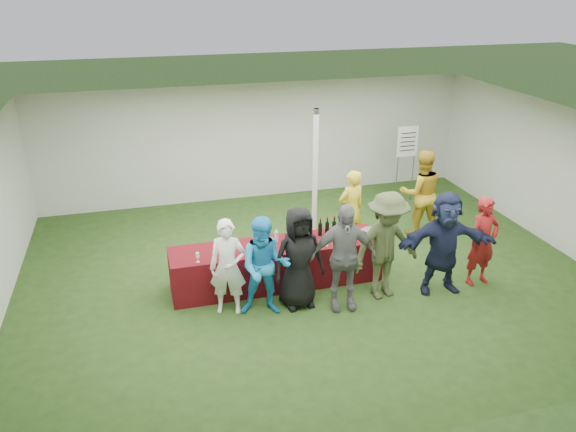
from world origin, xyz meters
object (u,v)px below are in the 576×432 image
object	(u,v)px
staff_back	(421,193)
customer_6	(483,241)
customer_3	(343,257)
dump_bucket	(370,234)
customer_0	(228,267)
staff_pourer	(351,210)
customer_5	(444,243)
customer_2	(299,258)
customer_4	(386,246)
serving_table	(277,264)
wine_list_sign	(407,147)
customer_1	(265,267)

from	to	relation	value
staff_back	customer_6	distance (m)	2.11
staff_back	customer_3	world-z (taller)	staff_back
dump_bucket	staff_back	bearing A→B (deg)	40.05
customer_0	staff_pourer	bearing A→B (deg)	46.64
staff_pourer	customer_5	distance (m)	2.13
customer_3	customer_5	world-z (taller)	customer_3
customer_2	customer_4	size ratio (longest dim) A/B	0.92
serving_table	customer_5	world-z (taller)	customer_5
wine_list_sign	serving_table	bearing A→B (deg)	-142.51
dump_bucket	customer_4	size ratio (longest dim) A/B	0.14
dump_bucket	customer_6	xyz separation A→B (m)	(1.78, -0.67, -0.05)
customer_3	customer_4	size ratio (longest dim) A/B	0.97
customer_1	customer_4	size ratio (longest dim) A/B	0.89
dump_bucket	customer_6	distance (m)	1.90
serving_table	staff_pourer	world-z (taller)	staff_pourer
wine_list_sign	customer_5	xyz separation A→B (m)	(-1.22, -3.87, -0.43)
serving_table	customer_0	distance (m)	1.20
wine_list_sign	customer_3	bearing A→B (deg)	-127.46
customer_3	customer_5	xyz separation A→B (m)	(1.77, 0.04, -0.00)
serving_table	customer_3	distance (m)	1.38
dump_bucket	customer_0	world-z (taller)	customer_0
staff_pourer	customer_2	world-z (taller)	customer_2
staff_pourer	customer_5	size ratio (longest dim) A/B	0.89
customer_2	customer_5	world-z (taller)	customer_5
wine_list_sign	customer_5	bearing A→B (deg)	-107.53
serving_table	customer_5	distance (m)	2.81
wine_list_sign	customer_1	distance (m)	5.67
serving_table	customer_5	bearing A→B (deg)	-19.96
customer_6	dump_bucket	bearing A→B (deg)	150.76
serving_table	customer_6	distance (m)	3.51
serving_table	wine_list_sign	distance (m)	4.90
customer_0	customer_4	distance (m)	2.56
dump_bucket	staff_pourer	size ratio (longest dim) A/B	0.17
dump_bucket	customer_3	world-z (taller)	customer_3
serving_table	customer_1	world-z (taller)	customer_1
customer_0	customer_6	bearing A→B (deg)	11.74
customer_2	staff_back	bearing A→B (deg)	26.91
customer_2	customer_0	bearing A→B (deg)	169.57
dump_bucket	customer_6	world-z (taller)	customer_6
customer_2	customer_1	bearing A→B (deg)	-175.25
dump_bucket	staff_back	world-z (taller)	staff_back
wine_list_sign	staff_pourer	world-z (taller)	wine_list_sign
wine_list_sign	customer_3	distance (m)	4.94
customer_1	customer_3	distance (m)	1.23
customer_3	customer_5	size ratio (longest dim) A/B	1.00
customer_1	customer_3	world-z (taller)	customer_3
staff_back	customer_2	size ratio (longest dim) A/B	1.05
wine_list_sign	staff_pourer	xyz separation A→B (m)	(-2.09, -1.93, -0.52)
wine_list_sign	customer_3	xyz separation A→B (m)	(-2.99, -3.91, -0.43)
serving_table	dump_bucket	xyz separation A→B (m)	(1.59, -0.22, 0.46)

